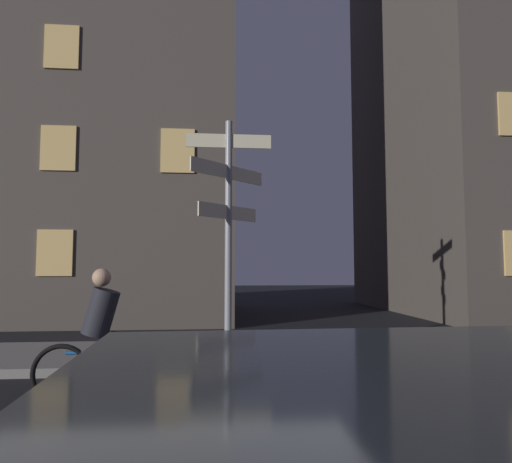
% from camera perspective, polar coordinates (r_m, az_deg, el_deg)
% --- Properties ---
extents(sidewalk_kerb, '(40.00, 2.56, 0.14)m').
position_cam_1_polar(sidewalk_kerb, '(8.65, -7.27, -14.70)').
color(sidewalk_kerb, gray).
rests_on(sidewalk_kerb, ground_plane).
extents(signpost, '(1.48, 1.28, 4.03)m').
position_cam_1_polar(signpost, '(8.07, -3.38, 2.23)').
color(signpost, gray).
rests_on(signpost, sidewalk_kerb).
extents(cyclist, '(1.82, 0.35, 1.61)m').
position_cam_1_polar(cyclist, '(5.97, -18.05, -12.60)').
color(cyclist, black).
rests_on(cyclist, ground_plane).
extents(building_left_block, '(12.41, 7.55, 16.76)m').
position_cam_1_polar(building_left_block, '(18.46, -23.73, 17.43)').
color(building_left_block, '#4C443D').
rests_on(building_left_block, ground_plane).
extents(building_right_block, '(8.92, 9.83, 21.83)m').
position_cam_1_polar(building_right_block, '(21.99, 27.60, 21.09)').
color(building_right_block, '#4C443D').
rests_on(building_right_block, ground_plane).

